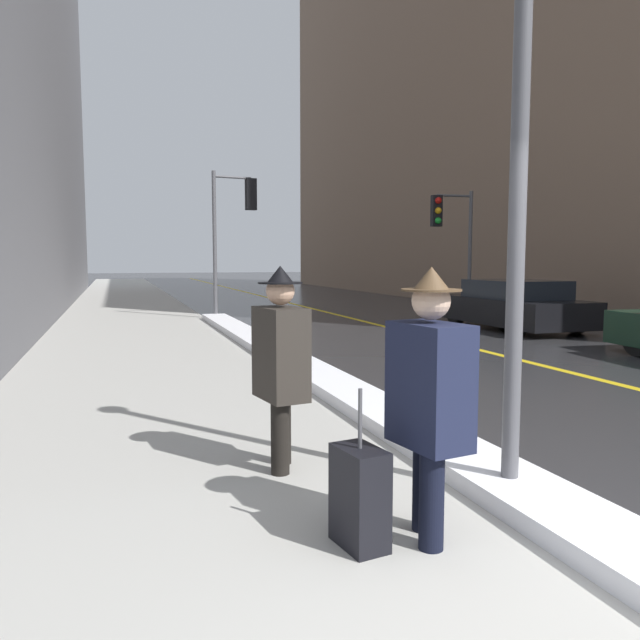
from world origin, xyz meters
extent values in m
cube|color=#B2AFA8|center=(-2.00, 15.00, 0.01)|extent=(4.00, 80.00, 0.01)
cube|color=gold|center=(4.00, 15.00, 0.00)|extent=(0.16, 80.00, 0.00)
cube|color=white|center=(0.19, 6.99, 0.07)|extent=(0.64, 17.10, 0.15)
cube|color=#846B56|center=(13.00, 22.00, 9.91)|extent=(6.00, 36.00, 19.82)
cylinder|color=#515156|center=(0.18, 1.44, 2.04)|extent=(0.12, 0.12, 4.07)
cylinder|color=#515156|center=(0.26, 15.56, 2.08)|extent=(0.11, 0.11, 4.16)
cylinder|color=#515156|center=(0.81, 15.63, 4.01)|extent=(1.10, 0.22, 0.07)
cube|color=black|center=(1.35, 15.71, 3.56)|extent=(0.32, 0.24, 0.90)
sphere|color=red|center=(1.34, 15.83, 3.85)|extent=(0.19, 0.19, 0.19)
sphere|color=orange|center=(1.34, 15.83, 3.56)|extent=(0.19, 0.19, 0.19)
sphere|color=green|center=(1.34, 15.83, 3.27)|extent=(0.19, 0.19, 0.19)
cylinder|color=#515156|center=(7.61, 14.08, 1.85)|extent=(0.11, 0.11, 3.70)
cylinder|color=#515156|center=(7.06, 14.12, 3.55)|extent=(1.10, 0.15, 0.07)
cube|color=black|center=(6.52, 14.16, 3.10)|extent=(0.31, 0.22, 0.90)
sphere|color=red|center=(6.51, 14.04, 3.39)|extent=(0.19, 0.19, 0.19)
sphere|color=orange|center=(6.51, 14.04, 3.10)|extent=(0.19, 0.19, 0.19)
sphere|color=green|center=(6.51, 14.04, 2.81)|extent=(0.19, 0.19, 0.19)
cylinder|color=black|center=(-0.67, 1.12, 0.42)|extent=(0.15, 0.15, 0.84)
cylinder|color=black|center=(-0.75, 0.88, 0.42)|extent=(0.15, 0.15, 0.84)
cube|color=#191E38|center=(-0.71, 1.00, 0.95)|extent=(0.37, 0.55, 0.73)
sphere|color=beige|center=(-0.71, 1.00, 1.45)|extent=(0.23, 0.23, 0.23)
cylinder|color=#4C3823|center=(-0.71, 1.00, 1.51)|extent=(0.35, 0.35, 0.01)
cone|color=#4C3823|center=(-0.71, 1.00, 1.58)|extent=(0.22, 0.22, 0.14)
cylinder|color=black|center=(-1.18, 2.63, 0.42)|extent=(0.15, 0.15, 0.83)
cylinder|color=black|center=(-1.26, 2.38, 0.42)|extent=(0.15, 0.15, 0.83)
cube|color=#2D2823|center=(-1.22, 2.51, 0.95)|extent=(0.37, 0.54, 0.73)
sphere|color=tan|center=(-1.22, 2.51, 1.44)|extent=(0.23, 0.23, 0.23)
cylinder|color=black|center=(-1.22, 2.51, 1.50)|extent=(0.35, 0.35, 0.01)
cone|color=black|center=(-1.22, 2.51, 1.57)|extent=(0.21, 0.21, 0.14)
cylinder|color=black|center=(6.24, 6.28, 0.35)|extent=(0.27, 0.72, 0.71)
cube|color=black|center=(6.77, 10.73, 0.45)|extent=(1.87, 4.24, 0.61)
cube|color=black|center=(6.77, 10.63, 0.97)|extent=(1.71, 2.21, 0.44)
cylinder|color=black|center=(5.98, 12.05, 0.32)|extent=(0.21, 0.65, 0.65)
cylinder|color=black|center=(7.58, 12.04, 0.32)|extent=(0.21, 0.65, 0.65)
cylinder|color=black|center=(5.96, 9.43, 0.32)|extent=(0.21, 0.65, 0.65)
cylinder|color=black|center=(7.57, 9.42, 0.32)|extent=(0.21, 0.65, 0.65)
cube|color=black|center=(-1.13, 1.04, 0.30)|extent=(0.28, 0.39, 0.60)
cylinder|color=#4C4C51|center=(-1.13, 1.04, 0.77)|extent=(0.02, 0.02, 0.35)
camera|label=1|loc=(-2.45, -2.22, 1.69)|focal=35.00mm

